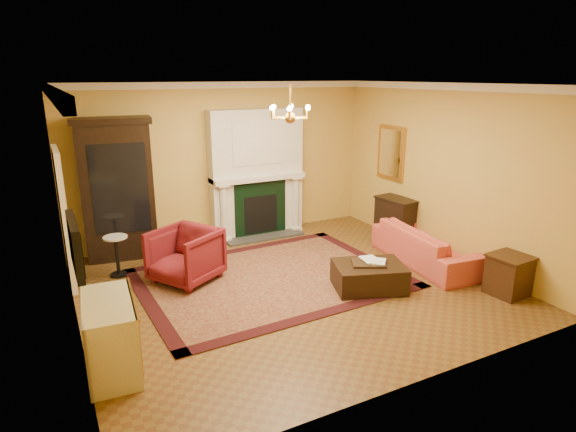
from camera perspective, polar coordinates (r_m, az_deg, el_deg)
floor at (r=7.48m, az=0.25°, el=-8.37°), size 6.00×5.50×0.02m
ceiling at (r=6.79m, az=0.28°, el=15.44°), size 6.00×5.50×0.02m
wall_back at (r=9.47m, az=-7.55°, el=6.39°), size 6.00×0.02×3.00m
wall_front at (r=4.82m, az=15.71°, el=-3.97°), size 6.00×0.02×3.00m
wall_left at (r=6.24m, az=-25.06°, el=-0.29°), size 0.02×5.50×3.00m
wall_right at (r=8.76m, az=18.05°, el=4.92°), size 0.02×5.50×3.00m
fireplace at (r=9.57m, az=-3.71°, el=4.74°), size 1.90×0.70×2.50m
crown_molding at (r=7.66m, az=-3.16°, el=15.00°), size 6.00×5.50×0.12m
doorway at (r=8.00m, az=-24.95°, el=-0.24°), size 0.08×1.05×2.10m
tv_panel at (r=5.71m, az=-23.91°, el=-3.19°), size 0.09×0.95×0.58m
gilt_mirror at (r=9.73m, az=12.11°, el=7.33°), size 0.06×0.76×1.05m
chandelier at (r=6.81m, az=0.27°, el=12.05°), size 0.63×0.55×0.53m
oriental_rug at (r=7.73m, az=-2.11°, el=-7.38°), size 4.11×3.15×0.02m
china_cabinet at (r=8.80m, az=-19.49°, el=2.64°), size 1.23×0.68×2.34m
wingback_armchair at (r=7.65m, az=-12.10°, el=-4.31°), size 1.20×1.22×0.93m
pedestal_table at (r=8.17m, az=-19.63°, el=-4.16°), size 0.37×0.37×0.67m
commode at (r=5.71m, az=-20.26°, el=-13.16°), size 0.60×1.12×0.81m
coral_sofa at (r=8.54m, az=16.06°, el=-2.72°), size 0.86×2.21×0.84m
end_table at (r=7.81m, az=24.67°, el=-6.48°), size 0.53×0.53×0.58m
console_table at (r=9.52m, az=12.62°, el=-0.54°), size 0.52×0.79×0.83m
leather_ottoman at (r=7.40m, az=9.56°, el=-7.04°), size 1.21×1.04×0.38m
ottoman_tray at (r=7.34m, az=9.50°, el=-5.51°), size 0.61×0.56×0.03m
book_a at (r=7.28m, az=8.95°, el=-4.20°), size 0.24×0.06×0.32m
book_b at (r=7.30m, az=9.91°, el=-4.30°), size 0.17×0.16×0.28m
topiary_left at (r=9.29m, az=-6.61°, el=5.94°), size 0.15×0.15×0.41m
topiary_right at (r=9.73m, az=-0.39°, el=6.57°), size 0.16×0.16×0.42m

